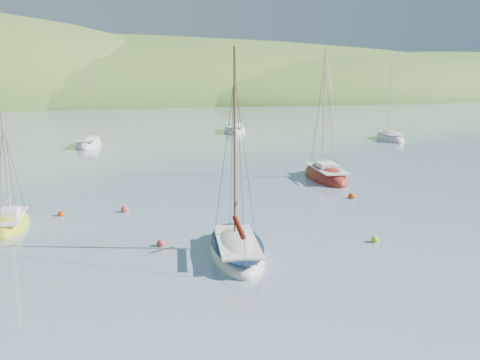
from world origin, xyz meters
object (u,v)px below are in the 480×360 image
object	(u,v)px
sloop_red	(326,176)
sailboat_yellow	(9,224)
daysailer_white	(237,250)
distant_sloop_a	(89,145)
distant_sloop_b	(234,131)
distant_sloop_d	(390,138)

from	to	relation	value
sloop_red	sailboat_yellow	world-z (taller)	sloop_red
daysailer_white	distant_sloop_a	distance (m)	43.73
distant_sloop_a	sloop_red	bearing A→B (deg)	-46.49
daysailer_white	sailboat_yellow	bearing A→B (deg)	152.80
sloop_red	distant_sloop_b	world-z (taller)	distant_sloop_b
daysailer_white	sailboat_yellow	world-z (taller)	daysailer_white
sloop_red	distant_sloop_d	distance (m)	30.03
distant_sloop_b	distant_sloop_d	size ratio (longest dim) A/B	1.15
sloop_red	distant_sloop_a	bearing A→B (deg)	131.34
distant_sloop_a	distant_sloop_d	world-z (taller)	distant_sloop_a
daysailer_white	sloop_red	xyz separation A→B (m)	(13.41, 15.38, -0.01)
sloop_red	distant_sloop_d	xyz separation A→B (m)	(21.45, 21.02, -0.03)
distant_sloop_a	distant_sloop_d	distance (m)	38.78
sailboat_yellow	distant_sloop_b	size ratio (longest dim) A/B	0.54
daysailer_white	distant_sloop_a	xyz separation A→B (m)	(-3.25, 43.61, -0.04)
daysailer_white	sloop_red	size ratio (longest dim) A/B	0.91
sloop_red	distant_sloop_b	bearing A→B (deg)	92.60
sloop_red	distant_sloop_d	bearing A→B (deg)	55.22
daysailer_white	distant_sloop_d	world-z (taller)	distant_sloop_d
daysailer_white	sloop_red	distance (m)	20.40
daysailer_white	distant_sloop_b	size ratio (longest dim) A/B	0.81
sailboat_yellow	distant_sloop_b	world-z (taller)	distant_sloop_b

